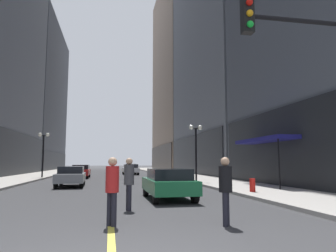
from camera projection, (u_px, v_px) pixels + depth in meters
ground_plane at (110, 175)px, 38.57m from camera, size 200.00×200.00×0.00m
sidewalk_left at (40, 175)px, 37.07m from camera, size 4.50×78.00×0.15m
sidewalk_right at (175, 174)px, 40.10m from camera, size 4.50×78.00×0.15m
lane_centre_stripe at (110, 175)px, 38.57m from camera, size 0.16×70.00×0.01m
building_left_far at (31, 97)px, 61.76m from camera, size 10.50×26.00×28.90m
building_right_far at (186, 75)px, 68.31m from camera, size 11.26×26.00×41.58m
storefront_awning_right at (265, 140)px, 19.82m from camera, size 1.60×5.83×3.12m
car_green at (168, 183)px, 13.46m from camera, size 1.85×4.19×1.32m
car_grey at (71, 176)px, 20.46m from camera, size 1.90×4.28×1.32m
car_red at (81, 171)px, 31.12m from camera, size 1.75×4.68×1.32m
car_white at (131, 169)px, 39.44m from camera, size 1.96×4.37×1.32m
car_blue at (131, 168)px, 46.11m from camera, size 1.77×4.24×1.32m
pedestrian_in_black_coat at (226, 185)px, 7.96m from camera, size 0.47×0.47×1.74m
pedestrian_with_orange_bag at (129, 180)px, 10.44m from camera, size 0.41×0.41×1.75m
pedestrian_in_red_jacket at (112, 186)px, 7.92m from camera, size 0.48×0.48×1.73m
traffic_light_near_right at (328, 78)px, 7.88m from camera, size 3.43×0.35×5.65m
street_lamp_left_far at (43, 145)px, 30.07m from camera, size 1.06×0.36×4.43m
street_lamp_right_mid at (196, 140)px, 23.72m from camera, size 1.06×0.36×4.43m
fire_hydrant_right at (252, 187)px, 15.30m from camera, size 0.28×0.28×0.80m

